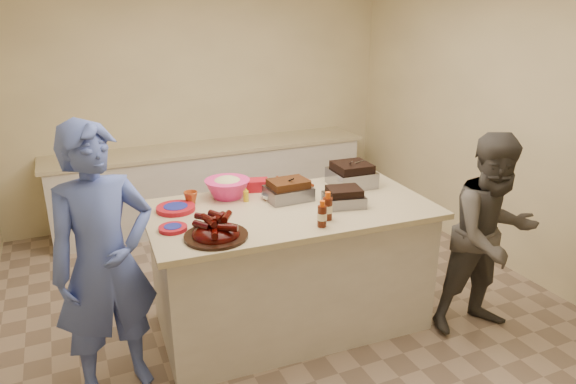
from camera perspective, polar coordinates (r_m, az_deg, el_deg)
name	(u,v)px	position (r m, az deg, el deg)	size (l,w,h in m)	color
room	(291,314)	(4.33, 0.28, -13.39)	(4.50, 5.00, 2.70)	beige
back_counter	(213,183)	(6.01, -8.39, 0.95)	(3.60, 0.64, 0.90)	beige
island	(291,321)	(4.24, 0.28, -14.17)	(2.08, 1.10, 0.99)	beige
rib_platter	(216,237)	(3.32, -7.98, -5.02)	(0.41, 0.41, 0.16)	#3A0402
pulled_pork_tray	(288,199)	(3.92, 0.03, -0.83)	(0.33, 0.25, 0.10)	#47230F
brisket_tray	(344,205)	(3.83, 6.20, -1.47)	(0.28, 0.24, 0.08)	black
roasting_pan	(351,185)	(4.27, 7.03, 0.74)	(0.33, 0.33, 0.13)	gray
coleslaw_bowl	(228,197)	(4.00, -6.70, -0.55)	(0.35, 0.35, 0.24)	#E5267B
sausage_plate	(295,187)	(4.20, 0.79, 0.58)	(0.31, 0.31, 0.05)	silver
mac_cheese_dish	(354,183)	(4.32, 7.33, 0.97)	(0.28, 0.20, 0.07)	orange
bbq_bottle_a	(322,226)	(3.45, 3.78, -3.83)	(0.06, 0.06, 0.18)	#3F160A
bbq_bottle_b	(327,219)	(3.57, 4.37, -3.05)	(0.07, 0.07, 0.20)	#3F160A
mustard_bottle	(246,201)	(3.90, -4.67, -1.04)	(0.04, 0.04, 0.11)	gold
sauce_bowl	(270,199)	(3.93, -1.99, -0.80)	(0.14, 0.04, 0.14)	silver
plate_stack_large	(176,211)	(3.80, -12.35, -2.03)	(0.28, 0.28, 0.03)	maroon
plate_stack_small	(173,230)	(3.47, -12.65, -4.15)	(0.19, 0.19, 0.03)	maroon
plastic_cup	(191,204)	(3.90, -10.70, -1.30)	(0.10, 0.10, 0.10)	#A8471A
basket_stack	(257,190)	(4.13, -3.44, 0.20)	(0.18, 0.13, 0.09)	maroon
guest_blue	(121,384)	(3.83, -18.08, -19.60)	(0.65, 1.79, 0.43)	#495FB6
guest_gray	(478,325)	(4.46, 20.38, -13.70)	(0.76, 1.56, 0.59)	#514D49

